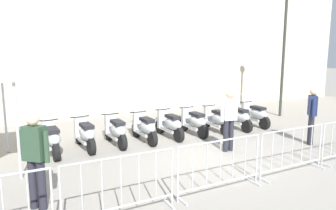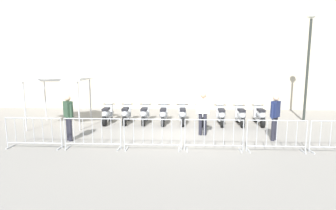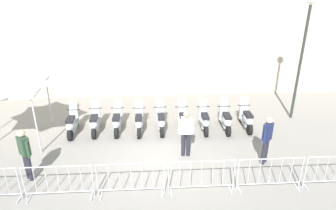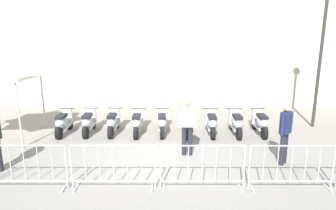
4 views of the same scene
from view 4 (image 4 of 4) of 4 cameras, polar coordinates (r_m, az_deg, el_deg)
ground_plane at (r=8.42m, az=-1.59°, el=-10.47°), size 120.00×120.00×0.00m
motorcycle_0 at (r=10.90m, az=-20.85°, el=-3.42°), size 0.56×1.73×1.24m
motorcycle_1 at (r=10.67m, az=-16.12°, el=-3.41°), size 0.56×1.73×1.24m
motorcycle_2 at (r=10.45m, az=-11.33°, el=-3.49°), size 0.57×1.73×1.24m
motorcycle_3 at (r=10.24m, az=-6.39°, el=-3.65°), size 0.57×1.73×1.24m
motorcycle_4 at (r=10.22m, az=-1.26°, el=-3.62°), size 0.56×1.73×1.24m
motorcycle_5 at (r=10.21m, az=3.86°, el=-3.65°), size 0.60×1.72×1.24m
motorcycle_6 at (r=10.27m, az=8.96°, el=-3.68°), size 0.62×1.72×1.24m
motorcycle_7 at (r=10.43m, az=13.95°, el=-3.65°), size 0.62×1.72×1.24m
motorcycle_8 at (r=10.75m, az=18.60°, el=-3.46°), size 0.62×1.72×1.24m
barrier_segment_1 at (r=7.25m, az=-27.60°, el=-11.39°), size 1.94×0.63×1.07m
barrier_segment_2 at (r=6.58m, az=-11.26°, el=-12.59°), size 1.94×0.63×1.07m
barrier_segment_3 at (r=6.50m, az=7.12°, el=-12.75°), size 1.94×0.63×1.07m
barrier_segment_4 at (r=7.04m, az=24.19°, el=-11.76°), size 1.94×0.63×1.07m
street_lamp at (r=12.30m, az=29.26°, el=10.49°), size 0.36×0.36×5.22m
officer_mid_plaza at (r=8.19m, az=4.04°, el=-3.89°), size 0.54×0.28×1.73m
officer_by_barriers at (r=8.21m, az=23.15°, el=-4.84°), size 0.44×0.40×1.73m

